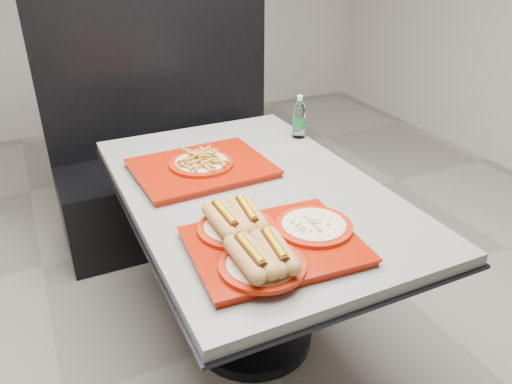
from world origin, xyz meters
name	(u,v)px	position (x,y,z in m)	size (l,w,h in m)	color
ground	(252,336)	(0.00, 0.00, 0.00)	(6.00, 6.00, 0.00)	gray
diner_table	(252,224)	(0.00, 0.00, 0.58)	(0.92, 1.42, 0.75)	black
booth_bench	(173,162)	(0.00, 1.09, 0.40)	(1.30, 0.57, 1.35)	black
tray_near	(267,240)	(-0.14, -0.40, 0.79)	(0.53, 0.45, 0.11)	#8E1403
tray_far	(202,165)	(-0.12, 0.20, 0.78)	(0.54, 0.43, 0.10)	#8E1403
water_bottle	(299,119)	(0.41, 0.37, 0.84)	(0.06, 0.06, 0.20)	silver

